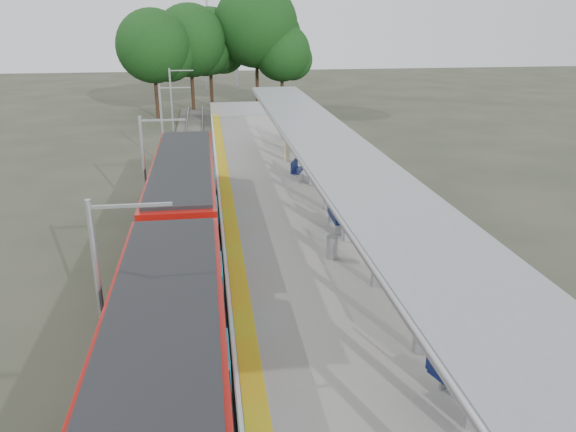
# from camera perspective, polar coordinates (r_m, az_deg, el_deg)

# --- Properties ---
(trackbed) EXTENTS (3.00, 70.00, 0.24)m
(trackbed) POSITION_cam_1_polar(r_m,az_deg,el_deg) (28.08, -10.09, -0.30)
(trackbed) COLOR #59544C
(trackbed) RESTS_ON ground
(platform) EXTENTS (6.00, 50.00, 1.00)m
(platform) POSITION_cam_1_polar(r_m,az_deg,el_deg) (28.13, -0.95, 0.88)
(platform) COLOR gray
(platform) RESTS_ON ground
(tactile_strip) EXTENTS (0.60, 50.00, 0.02)m
(tactile_strip) POSITION_cam_1_polar(r_m,az_deg,el_deg) (27.78, -6.18, 1.63)
(tactile_strip) COLOR gold
(tactile_strip) RESTS_ON platform
(end_fence) EXTENTS (6.00, 0.10, 1.20)m
(end_fence) POSITION_cam_1_polar(r_m,az_deg,el_deg) (52.09, -4.52, 10.85)
(end_fence) COLOR #9EA0A5
(end_fence) RESTS_ON platform
(train) EXTENTS (2.74, 27.60, 3.62)m
(train) POSITION_cam_1_polar(r_m,az_deg,el_deg) (18.85, -11.06, -4.23)
(train) COLOR black
(train) RESTS_ON ground
(canopy) EXTENTS (3.27, 38.00, 3.66)m
(canopy) POSITION_cam_1_polar(r_m,az_deg,el_deg) (23.75, 4.06, 6.57)
(canopy) COLOR #9EA0A5
(canopy) RESTS_ON platform
(tree_cluster) EXTENTS (19.35, 13.61, 12.98)m
(tree_cluster) POSITION_cam_1_polar(r_m,az_deg,el_deg) (60.78, -6.82, 17.56)
(tree_cluster) COLOR #382316
(tree_cluster) RESTS_ON ground
(catenary_masts) EXTENTS (2.08, 48.16, 5.40)m
(catenary_masts) POSITION_cam_1_polar(r_m,az_deg,el_deg) (26.43, -14.22, 4.48)
(catenary_masts) COLOR #9EA0A5
(catenary_masts) RESTS_ON ground
(bench_near) EXTENTS (1.09, 1.79, 1.17)m
(bench_near) POSITION_cam_1_polar(r_m,az_deg,el_deg) (13.98, 16.80, -16.01)
(bench_near) COLOR #0F1A4E
(bench_near) RESTS_ON platform
(bench_mid) EXTENTS (0.55, 1.72, 1.17)m
(bench_mid) POSITION_cam_1_polar(r_m,az_deg,el_deg) (23.77, 4.79, 0.06)
(bench_mid) COLOR #0F1A4E
(bench_mid) RESTS_ON platform
(bench_far) EXTENTS (1.04, 1.65, 1.08)m
(bench_far) POSITION_cam_1_polar(r_m,az_deg,el_deg) (31.18, 0.85, 4.83)
(bench_far) COLOR #0F1A4E
(bench_far) RESTS_ON platform
(info_pillar_far) EXTENTS (0.35, 0.35, 1.56)m
(info_pillar_far) POSITION_cam_1_polar(r_m,az_deg,el_deg) (35.09, -0.09, 6.70)
(info_pillar_far) COLOR beige
(info_pillar_far) RESTS_ON platform
(litter_bin) EXTENTS (0.44, 0.44, 0.88)m
(litter_bin) POSITION_cam_1_polar(r_m,az_deg,el_deg) (20.98, 4.50, -3.19)
(litter_bin) COLOR #9EA0A5
(litter_bin) RESTS_ON platform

